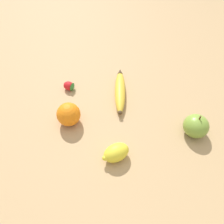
% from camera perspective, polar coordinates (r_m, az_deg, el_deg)
% --- Properties ---
extents(ground_plane, '(3.00, 3.00, 0.00)m').
position_cam_1_polar(ground_plane, '(0.73, -0.55, -4.16)').
color(ground_plane, tan).
extents(banana, '(0.18, 0.18, 0.04)m').
position_cam_1_polar(banana, '(0.82, 2.11, 5.61)').
color(banana, gold).
rests_on(banana, ground_plane).
extents(orange, '(0.08, 0.08, 0.08)m').
position_cam_1_polar(orange, '(0.73, -11.27, -0.59)').
color(orange, orange).
rests_on(orange, ground_plane).
extents(strawberry, '(0.05, 0.05, 0.03)m').
position_cam_1_polar(strawberry, '(0.85, -11.04, 6.66)').
color(strawberry, red).
rests_on(strawberry, ground_plane).
extents(apple, '(0.08, 0.08, 0.08)m').
position_cam_1_polar(apple, '(0.74, 21.07, -3.43)').
color(apple, olive).
rests_on(apple, ground_plane).
extents(lemon, '(0.09, 0.07, 0.05)m').
position_cam_1_polar(lemon, '(0.65, 1.07, -10.57)').
color(lemon, yellow).
rests_on(lemon, ground_plane).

